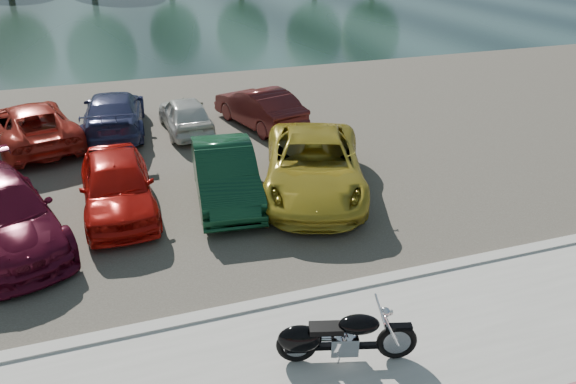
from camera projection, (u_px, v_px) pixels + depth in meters
name	position (u px, v px, depth m)	size (l,w,h in m)	color
ground	(371.00, 364.00, 9.38)	(200.00, 200.00, 0.00)	#595447
kerb	(326.00, 292.00, 11.05)	(60.00, 0.30, 0.14)	#A7A59D
parking_lot	(224.00, 141.00, 18.74)	(60.00, 18.00, 0.04)	#464138
river	(141.00, 15.00, 43.42)	(120.00, 40.00, 0.00)	#182B29
motorcycle	(334.00, 338.00, 9.13)	(2.28, 0.98, 1.05)	black
car_3	(0.00, 214.00, 12.47)	(2.08, 5.11, 1.48)	#4C0A1D
car_4	(117.00, 185.00, 13.88)	(1.72, 4.28, 1.46)	#BA120C
car_5	(225.00, 173.00, 14.53)	(1.52, 4.35, 1.43)	#0F3921
car_6	(314.00, 165.00, 14.89)	(2.55, 5.52, 1.54)	gold
car_10	(31.00, 125.00, 18.00)	(2.34, 5.07, 1.41)	#AD291C
car_11	(114.00, 113.00, 19.12)	(1.98, 4.86, 1.41)	navy
car_12	(185.00, 114.00, 19.23)	(1.46, 3.62, 1.23)	silver
car_13	(259.00, 107.00, 19.74)	(1.44, 4.14, 1.36)	#4E1514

